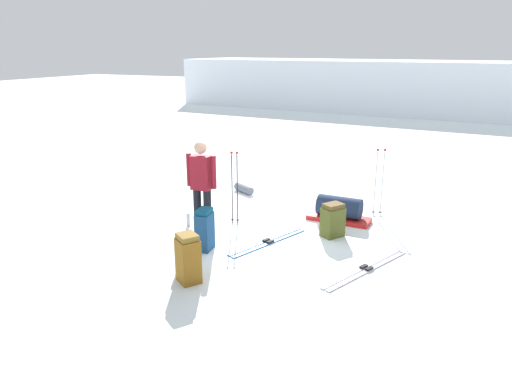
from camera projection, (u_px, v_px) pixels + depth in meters
ground_plane at (256, 228)px, 8.92m from camera, size 80.00×80.00×0.00m
distant_snow_ridge at (361, 85)px, 25.75m from camera, size 19.98×6.37×2.56m
skier_standing at (202, 183)px, 8.33m from camera, size 0.57×0.23×1.70m
ski_pair_near at (268, 242)px, 8.24m from camera, size 0.79×1.67×0.05m
ski_pair_far at (366, 269)px, 7.25m from camera, size 0.93×1.86×0.05m
backpack_large_dark at (188, 259)px, 6.78m from camera, size 0.43×0.41×0.73m
backpack_bright at (333, 220)px, 8.45m from camera, size 0.43×0.46×0.61m
backpack_small_spare at (205, 230)px, 7.88m from camera, size 0.26×0.35×0.71m
ski_poles_planted_near at (235, 184)px, 8.95m from camera, size 0.17×0.10×1.39m
ski_poles_planted_far at (379, 179)px, 9.40m from camera, size 0.20×0.11×1.35m
gear_sled at (339, 210)px, 9.22m from camera, size 1.21×0.49×0.49m
sleeping_mat_rolled at (244, 189)px, 11.07m from camera, size 0.57×0.43×0.18m
thermos_bottle at (188, 220)px, 8.98m from camera, size 0.07×0.07×0.26m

